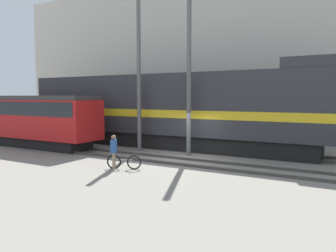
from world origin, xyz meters
name	(u,v)px	position (x,y,z in m)	size (l,w,h in m)	color
ground_plane	(184,159)	(0.00, 0.00, 0.00)	(120.00, 120.00, 0.00)	gray
track_near	(176,161)	(0.00, -1.02, 0.07)	(60.00, 1.50, 0.14)	#47423D
track_far	(207,149)	(0.00, 3.28, 0.07)	(60.00, 1.51, 0.14)	#47423D
building_backdrop	(247,58)	(0.00, 11.92, 6.76)	(46.13, 6.00, 13.53)	beige
freight_locomotive	(166,110)	(-3.03, 3.28, 2.58)	(21.60, 3.04, 5.54)	black
streetcar	(24,117)	(-12.13, -1.02, 2.02)	(12.46, 2.54, 3.53)	black
bicycle	(124,162)	(-1.34, -3.78, 0.35)	(1.59, 0.73, 0.76)	black
person	(114,149)	(-1.71, -4.08, 1.01)	(0.34, 0.42, 1.67)	#8C7A5B
utility_pole_left	(139,77)	(-3.79, 1.13, 4.73)	(0.25, 0.25, 9.46)	#595959
utility_pole_center	(189,74)	(-0.29, 1.13, 4.77)	(0.26, 0.26, 9.55)	#595959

